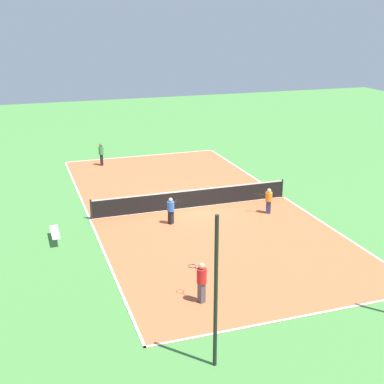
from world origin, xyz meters
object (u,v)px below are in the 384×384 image
Objects in this scene: player_far_green at (101,153)px; fence_post_back_right at (216,294)px; player_center_orange at (268,199)px; tennis_net at (192,198)px; bench at (55,233)px; player_near_blue at (171,209)px; tennis_ball_right_alley at (178,200)px; tennis_ball_midcourt at (246,187)px; player_coach_red at (201,280)px.

player_far_green is 23.51m from fence_post_back_right.
tennis_net is at bearing -5.83° from player_center_orange.
fence_post_back_right is at bearing 18.48° from bench.
tennis_ball_right_alley is at bearing 31.04° from player_near_blue.
fence_post_back_right reaches higher than player_near_blue.
player_center_orange reaches higher than tennis_ball_midcourt.
player_near_blue is at bearing -23.78° from player_coach_red.
tennis_net is at bearing 22.66° from player_far_green.
player_center_orange reaches higher than bench.
player_near_blue reaches higher than tennis_ball_right_alley.
player_near_blue reaches higher than tennis_net.
player_center_orange is 0.88× the size of player_far_green.
tennis_net is 6.30× the size of bench.
tennis_net is 4.15m from player_center_orange.
fence_post_back_right is (8.01, 15.51, 2.37)m from tennis_ball_midcourt.
bench is at bearing 147.23° from player_near_blue.
player_far_green is 0.32× the size of fence_post_back_right.
player_far_green is at bearing -91.37° from fence_post_back_right.
player_coach_red reaches higher than player_center_orange.
player_near_blue is at bearing 23.25° from player_center_orange.
fence_post_back_right is at bearing -135.60° from player_near_blue.
player_center_orange is at bearing -55.88° from player_coach_red.
player_near_blue is (1.77, 1.94, 0.24)m from tennis_net.
player_near_blue is at bearing 34.62° from tennis_ball_midcourt.
tennis_net is 13.98m from fence_post_back_right.
bench is at bearing 25.91° from player_center_orange.
tennis_ball_right_alley is 15.18m from fence_post_back_right.
tennis_ball_right_alley is at bearing -28.39° from player_coach_red.
bench reaches higher than tennis_ball_midcourt.
tennis_ball_midcourt is 17.62m from fence_post_back_right.
player_coach_red reaches higher than bench.
player_near_blue is 20.29× the size of tennis_ball_midcourt.
player_far_green reaches higher than tennis_net.
tennis_ball_right_alley is at bearing -15.72° from player_center_orange.
bench is at bearing 16.11° from player_coach_red.
fence_post_back_right is (-3.71, 11.10, 2.04)m from bench.
tennis_ball_midcourt is at bearing -152.51° from tennis_net.
player_far_green is 10.92m from tennis_ball_midcourt.
tennis_ball_midcourt is at bearing -46.30° from player_coach_red.
tennis_ball_midcourt is (-5.99, -4.14, -0.74)m from player_near_blue.
tennis_ball_right_alley is at bearing 22.84° from player_far_green.
player_far_green is (6.76, -12.29, 0.12)m from player_center_orange.
player_far_green is (3.23, -10.14, 0.35)m from tennis_net.
bench is 0.36× the size of fence_post_back_right.
player_coach_red reaches higher than tennis_ball_right_alley.
player_far_green is 9.34m from tennis_ball_right_alley.
player_coach_red is at bearing 59.01° from tennis_ball_midcourt.
player_center_orange is (-5.30, 0.22, -0.01)m from player_near_blue.
player_far_green is 23.01× the size of tennis_ball_right_alley.
bench is at bearing 16.47° from tennis_net.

